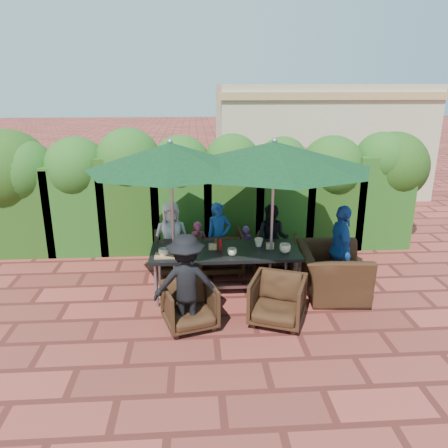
{
  "coord_description": "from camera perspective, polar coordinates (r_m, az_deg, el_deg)",
  "views": [
    {
      "loc": [
        -0.24,
        -6.15,
        3.19
      ],
      "look_at": [
        0.21,
        0.4,
        1.08
      ],
      "focal_mm": 35.0,
      "sensor_mm": 36.0,
      "label": 1
    }
  ],
  "objects": [
    {
      "name": "ground",
      "position": [
        6.94,
        -1.5,
        -9.62
      ],
      "size": [
        80.0,
        80.0,
        0.0
      ],
      "primitive_type": "plane",
      "color": "maroon",
      "rests_on": "ground"
    },
    {
      "name": "dining_table",
      "position": [
        6.78,
        0.14,
        -4.01
      ],
      "size": [
        2.29,
        0.9,
        0.75
      ],
      "color": "black",
      "rests_on": "ground"
    },
    {
      "name": "umbrella_left",
      "position": [
        6.34,
        -7.01,
        8.77
      ],
      "size": [
        2.46,
        2.46,
        2.46
      ],
      "color": "gray",
      "rests_on": "ground"
    },
    {
      "name": "umbrella_right",
      "position": [
        6.44,
        6.58,
        8.94
      ],
      "size": [
        2.88,
        2.88,
        2.46
      ],
      "color": "gray",
      "rests_on": "ground"
    },
    {
      "name": "chair_far_left",
      "position": [
        7.8,
        -6.24,
        -3.4
      ],
      "size": [
        0.82,
        0.77,
        0.78
      ],
      "primitive_type": "imported",
      "rotation": [
        0.0,
        0.0,
        3.23
      ],
      "color": "black",
      "rests_on": "ground"
    },
    {
      "name": "chair_far_mid",
      "position": [
        7.73,
        -0.51,
        -3.34
      ],
      "size": [
        0.82,
        0.77,
        0.81
      ],
      "primitive_type": "imported",
      "rotation": [
        0.0,
        0.0,
        3.18
      ],
      "color": "black",
      "rests_on": "ground"
    },
    {
      "name": "chair_far_right",
      "position": [
        7.82,
        6.67,
        -3.6
      ],
      "size": [
        0.84,
        0.81,
        0.71
      ],
      "primitive_type": "imported",
      "rotation": [
        0.0,
        0.0,
        2.88
      ],
      "color": "black",
      "rests_on": "ground"
    },
    {
      "name": "chair_near_left",
      "position": [
        6.06,
        -4.52,
        -10.29
      ],
      "size": [
        0.82,
        0.79,
        0.69
      ],
      "primitive_type": "imported",
      "rotation": [
        0.0,
        0.0,
        0.29
      ],
      "color": "black",
      "rests_on": "ground"
    },
    {
      "name": "chair_near_right",
      "position": [
        6.18,
        7.03,
        -9.57
      ],
      "size": [
        0.91,
        0.88,
        0.74
      ],
      "primitive_type": "imported",
      "rotation": [
        0.0,
        0.0,
        -0.38
      ],
      "color": "black",
      "rests_on": "ground"
    },
    {
      "name": "chair_end_right",
      "position": [
        7.07,
        13.95,
        -5.13
      ],
      "size": [
        0.84,
        1.21,
        1.01
      ],
      "primitive_type": "imported",
      "rotation": [
        0.0,
        0.0,
        1.5
      ],
      "color": "black",
      "rests_on": "ground"
    },
    {
      "name": "adult_far_left",
      "position": [
        7.71,
        -6.9,
        -1.73
      ],
      "size": [
        0.67,
        0.45,
        1.26
      ],
      "primitive_type": "imported",
      "rotation": [
        0.0,
        0.0,
        0.13
      ],
      "color": "silver",
      "rests_on": "ground"
    },
    {
      "name": "adult_far_mid",
      "position": [
        7.71,
        -0.68,
        -1.71
      ],
      "size": [
        0.54,
        0.48,
        1.24
      ],
      "primitive_type": "imported",
      "rotation": [
        0.0,
        0.0,
        0.31
      ],
      "color": "#1D4DA0",
      "rests_on": "ground"
    },
    {
      "name": "adult_far_right",
      "position": [
        7.7,
        6.31,
        -1.94
      ],
      "size": [
        0.68,
        0.56,
        1.22
      ],
      "primitive_type": "imported",
      "rotation": [
        0.0,
        0.0,
        -0.41
      ],
      "color": "black",
      "rests_on": "ground"
    },
    {
      "name": "adult_near_left",
      "position": [
        5.86,
        -4.93,
        -7.69
      ],
      "size": [
        0.88,
        0.42,
        1.36
      ],
      "primitive_type": "imported",
      "rotation": [
        0.0,
        0.0,
        3.17
      ],
      "color": "black",
      "rests_on": "ground"
    },
    {
      "name": "adult_end_right",
      "position": [
        7.13,
        15.01,
        -3.2
      ],
      "size": [
        0.46,
        0.86,
        1.42
      ],
      "primitive_type": "imported",
      "rotation": [
        0.0,
        0.0,
        1.52
      ],
      "color": "#1D4DA0",
      "rests_on": "ground"
    },
    {
      "name": "child_left",
      "position": [
        7.79,
        -3.39,
        -2.9
      ],
      "size": [
        0.35,
        0.3,
        0.89
      ],
      "primitive_type": "imported",
      "rotation": [
        0.0,
        0.0,
        -0.13
      ],
      "color": "#D54B74",
      "rests_on": "ground"
    },
    {
      "name": "child_right",
      "position": [
        7.9,
        2.86,
        -3.03
      ],
      "size": [
        0.34,
        0.31,
        0.78
      ],
      "primitive_type": "imported",
      "rotation": [
        0.0,
        0.0,
        -0.33
      ],
      "color": "#7B4596",
      "rests_on": "ground"
    },
    {
      "name": "pedestrian_a",
      "position": [
        10.83,
        7.47,
        5.05
      ],
      "size": [
        1.58,
        0.65,
        1.66
      ],
      "primitive_type": "imported",
      "rotation": [
        0.0,
        0.0,
        3.08
      ],
      "color": "green",
      "rests_on": "ground"
    },
    {
      "name": "pedestrian_b",
      "position": [
        11.09,
        9.79,
        5.43
      ],
      "size": [
        0.93,
        0.7,
        1.74
      ],
      "primitive_type": "imported",
      "rotation": [
        0.0,
        0.0,
        2.9
      ],
      "color": "#D54B74",
      "rests_on": "ground"
    },
    {
      "name": "pedestrian_c",
      "position": [
        11.27,
        15.04,
        5.14
      ],
      "size": [
        1.16,
        0.73,
        1.69
      ],
      "primitive_type": "imported",
      "rotation": [
        0.0,
        0.0,
        2.91
      ],
      "color": "gray",
      "rests_on": "ground"
    },
    {
      "name": "cup_a",
      "position": [
        6.57,
        -7.9,
        -3.66
      ],
      "size": [
        0.15,
        0.15,
        0.12
      ],
      "primitive_type": "imported",
      "color": "beige",
      "rests_on": "dining_table"
    },
    {
      "name": "cup_b",
      "position": [
        6.85,
        -5.03,
        -2.63
      ],
      "size": [
        0.13,
        0.13,
        0.12
      ],
      "primitive_type": "imported",
      "color": "beige",
      "rests_on": "dining_table"
    },
    {
      "name": "cup_c",
      "position": [
        6.52,
        1.07,
        -3.67
      ],
      "size": [
        0.14,
        0.14,
        0.11
      ],
      "primitive_type": "imported",
      "color": "beige",
      "rests_on": "dining_table"
    },
    {
      "name": "cup_d",
      "position": [
        6.91,
        4.55,
        -2.4
      ],
      "size": [
        0.14,
        0.14,
        0.13
      ],
      "primitive_type": "imported",
      "color": "beige",
      "rests_on": "dining_table"
    },
    {
      "name": "cup_e",
      "position": [
        6.7,
        7.98,
        -3.15
      ],
      "size": [
        0.17,
        0.17,
        0.14
      ],
      "primitive_type": "imported",
      "color": "beige",
      "rests_on": "dining_table"
    },
    {
      "name": "ketchup_bottle",
      "position": [
        6.72,
        -0.47,
        -2.76
      ],
      "size": [
        0.04,
        0.04,
        0.17
      ],
      "primitive_type": "cylinder",
      "color": "#B20C0A",
      "rests_on": "dining_table"
    },
    {
      "name": "sauce_bottle",
      "position": [
        6.76,
        -1.03,
        -2.62
      ],
      "size": [
        0.04,
        0.04,
        0.17
      ],
      "primitive_type": "cylinder",
      "color": "#4C230C",
      "rests_on": "dining_table"
    },
    {
      "name": "serving_tray",
      "position": [
        6.57,
        -7.51,
        -4.11
      ],
      "size": [
        0.35,
        0.25,
        0.02
      ],
      "primitive_type": "cube",
      "color": "#987049",
      "rests_on": "dining_table"
    },
    {
      "name": "number_block_left",
      "position": [
        6.76,
        -1.5,
        -2.96
      ],
      "size": [
        0.12,
        0.06,
        0.1
      ],
      "primitive_type": "cube",
      "color": "tan",
      "rests_on": "dining_table"
    },
    {
      "name": "number_block_right",
      "position": [
        6.82,
        6.03,
        -2.84
      ],
      "size": [
        0.12,
        0.06,
        0.1
      ],
      "primitive_type": "cube",
      "color": "tan",
      "rests_on": "dining_table"
    },
    {
      "name": "hedge_wall",
      "position": [
        8.68,
        -3.77,
        5.31
      ],
      "size": [
        9.1,
        1.6,
        2.42
      ],
      "color": "#1A360E",
      "rests_on": "ground"
    },
    {
      "name": "building",
      "position": [
        13.76,
        12.1,
        10.79
      ],
      "size": [
        6.2,
        3.08,
        3.2
      ],
      "color": "#C5BA93",
      "rests_on": "ground"
    }
  ]
}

